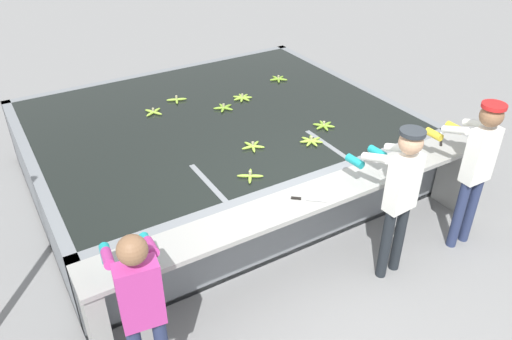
{
  "coord_description": "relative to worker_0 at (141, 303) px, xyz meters",
  "views": [
    {
      "loc": [
        -2.57,
        -2.98,
        3.79
      ],
      "look_at": [
        0.0,
        1.3,
        0.65
      ],
      "focal_mm": 35.0,
      "sensor_mm": 36.0,
      "label": 1
    }
  ],
  "objects": [
    {
      "name": "banana_bunch_floating_3",
      "position": [
        3.34,
        3.24,
        -0.03
      ],
      "size": [
        0.28,
        0.27,
        0.08
      ],
      "color": "#7FAD33",
      "rests_on": "wash_tank"
    },
    {
      "name": "banana_bunch_floating_2",
      "position": [
        2.98,
        1.65,
        -0.03
      ],
      "size": [
        0.28,
        0.28,
        0.08
      ],
      "color": "#7FAD33",
      "rests_on": "wash_tank"
    },
    {
      "name": "knife_0",
      "position": [
        1.85,
        0.51,
        -0.04
      ],
      "size": [
        0.29,
        0.25,
        0.02
      ],
      "color": "silver",
      "rests_on": "work_ledge"
    },
    {
      "name": "worker_2",
      "position": [
        3.68,
        -0.03,
        0.1
      ],
      "size": [
        0.41,
        0.73,
        1.75
      ],
      "color": "navy",
      "rests_on": "ground"
    },
    {
      "name": "knife_1",
      "position": [
        3.94,
        0.63,
        -0.04
      ],
      "size": [
        0.28,
        0.25,
        0.02
      ],
      "color": "silver",
      "rests_on": "work_ledge"
    },
    {
      "name": "banana_bunch_floating_8",
      "position": [
        2.61,
        1.41,
        -0.03
      ],
      "size": [
        0.28,
        0.28,
        0.08
      ],
      "color": "#93BC3D",
      "rests_on": "wash_tank"
    },
    {
      "name": "banana_bunch_floating_5",
      "position": [
        2.15,
        2.76,
        -0.03
      ],
      "size": [
        0.28,
        0.27,
        0.08
      ],
      "color": "#7FAD33",
      "rests_on": "wash_tank"
    },
    {
      "name": "banana_bunch_floating_1",
      "position": [
        1.6,
        1.13,
        -0.03
      ],
      "size": [
        0.26,
        0.26,
        0.08
      ],
      "color": "#93BC3D",
      "rests_on": "wash_tank"
    },
    {
      "name": "banana_bunch_floating_7",
      "position": [
        1.95,
        1.66,
        -0.03
      ],
      "size": [
        0.27,
        0.28,
        0.08
      ],
      "color": "#93BC3D",
      "rests_on": "wash_tank"
    },
    {
      "name": "banana_bunch_floating_4",
      "position": [
        1.72,
        3.33,
        -0.03
      ],
      "size": [
        0.28,
        0.28,
        0.08
      ],
      "color": "#93BC3D",
      "rests_on": "wash_tank"
    },
    {
      "name": "worker_0",
      "position": [
        0.0,
        0.0,
        0.0
      ],
      "size": [
        0.47,
        0.73,
        1.63
      ],
      "color": "navy",
      "rests_on": "ground"
    },
    {
      "name": "ground_plane",
      "position": [
        1.96,
        0.3,
        -0.98
      ],
      "size": [
        80.0,
        80.0,
        0.0
      ],
      "primitive_type": "plane",
      "color": "gray",
      "rests_on": "ground"
    },
    {
      "name": "banana_bunch_floating_6",
      "position": [
        2.53,
        2.92,
        -0.03
      ],
      "size": [
        0.28,
        0.28,
        0.08
      ],
      "color": "#93BC3D",
      "rests_on": "wash_tank"
    },
    {
      "name": "worker_1",
      "position": [
        2.65,
        0.03,
        0.07
      ],
      "size": [
        0.43,
        0.73,
        1.71
      ],
      "color": "#1E2328",
      "rests_on": "ground"
    },
    {
      "name": "wash_tank",
      "position": [
        1.96,
        2.65,
        -0.52
      ],
      "size": [
        4.68,
        3.81,
        0.93
      ],
      "color": "gray",
      "rests_on": "ground"
    },
    {
      "name": "work_ledge",
      "position": [
        1.96,
        0.52,
        -0.31
      ],
      "size": [
        4.68,
        0.45,
        0.93
      ],
      "color": "#9E9E99",
      "rests_on": "ground"
    },
    {
      "name": "banana_bunch_floating_0",
      "position": [
        1.3,
        3.12,
        -0.03
      ],
      "size": [
        0.26,
        0.26,
        0.08
      ],
      "color": "#9EC642",
      "rests_on": "wash_tank"
    }
  ]
}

